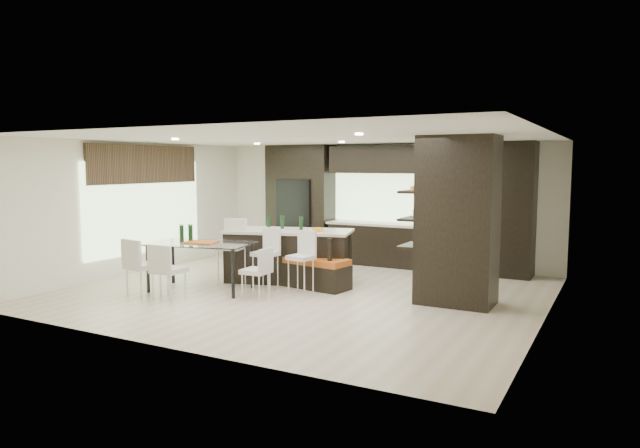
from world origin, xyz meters
The scene contains 22 objects.
ground centered at (0.00, 0.00, 0.00)m, with size 8.00×8.00×0.00m, color beige.
back_wall centered at (0.00, 3.50, 1.35)m, with size 8.00×0.02×2.70m, color white.
left_wall centered at (-4.00, 0.00, 1.35)m, with size 0.02×7.00×2.70m, color white.
right_wall centered at (4.00, 0.00, 1.35)m, with size 0.02×7.00×2.70m, color white.
ceiling centered at (0.00, 0.00, 2.70)m, with size 8.00×7.00×0.02m, color white.
window_left centered at (-3.96, 0.20, 1.35)m, with size 0.04×3.20×1.90m, color #B2D199.
window_back centered at (0.60, 3.46, 1.55)m, with size 3.40×0.04×1.20m, color #B2D199.
stone_accent centered at (-3.93, 0.20, 2.25)m, with size 0.08×3.00×0.80m, color brown.
ceiling_spots centered at (0.00, 0.25, 2.68)m, with size 4.00×3.00×0.02m, color white.
back_cabinetry centered at (0.50, 3.17, 1.35)m, with size 6.80×0.68×2.70m, color black.
refrigerator centered at (-1.90, 3.12, 0.95)m, with size 0.90×0.68×1.90m, color black.
partition_column centered at (2.60, 0.40, 1.35)m, with size 1.20×0.80×2.70m, color black.
kitchen_island centered at (-0.71, 0.65, 0.50)m, with size 2.40×1.03×1.00m, color black.
stool_left centered at (-1.44, -0.18, 0.50)m, with size 0.44×0.44×1.00m, color silver.
stool_mid centered at (-0.71, -0.16, 0.45)m, with size 0.39×0.39×0.89m, color silver.
stool_right centered at (0.03, -0.16, 0.44)m, with size 0.39×0.39×0.88m, color silver.
bench centered at (-0.05, 0.39, 0.27)m, with size 1.43×0.55×0.55m, color black.
floor_vase centered at (2.30, 0.53, 0.59)m, with size 0.43×0.43×1.18m, color #4A533B, non-canonical shape.
dining_table centered at (-1.67, -0.77, 0.43)m, with size 1.78×1.00×0.86m, color white.
chair_near centered at (-1.67, -1.59, 0.44)m, with size 0.47×0.47×0.87m, color silver.
chair_far centered at (-2.23, -1.61, 0.46)m, with size 0.50×0.50×0.92m, color silver.
chair_end centered at (-0.49, -0.77, 0.39)m, with size 0.43×0.43×0.79m, color silver.
Camera 1 is at (4.94, -8.61, 2.25)m, focal length 32.00 mm.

